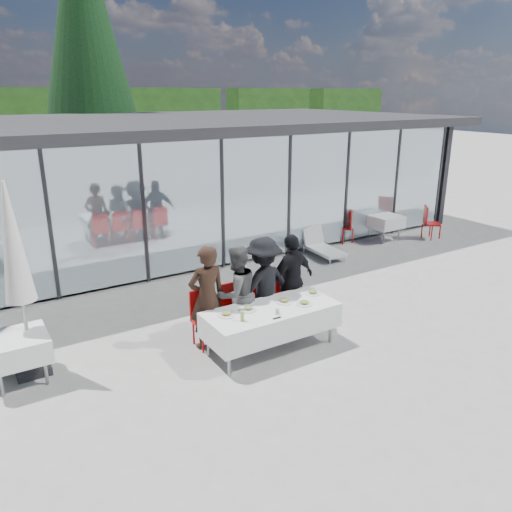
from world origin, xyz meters
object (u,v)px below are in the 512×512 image
(diner_b, at_px, (236,294))
(plate_a, at_px, (226,314))
(plate_b, at_px, (248,309))
(plate_d, at_px, (313,292))
(diner_chair_c, at_px, (260,301))
(diner_chair_b, at_px, (234,308))
(diner_chair_a, at_px, (205,315))
(folded_eyeglasses, at_px, (277,318))
(diner_chair_d, at_px, (288,294))
(spare_chair_b, at_px, (347,224))
(conifer_tree, at_px, (85,36))
(spare_chair_a, at_px, (429,221))
(dining_table, at_px, (271,320))
(market_umbrella, at_px, (15,255))
(spare_table_left, at_px, (18,348))
(diner_c, at_px, (263,285))
(diner_a, at_px, (207,298))
(juice_bottle, at_px, (242,316))
(diner_d, at_px, (292,280))
(plate_extra, at_px, (304,303))
(lounger, at_px, (321,246))
(spare_table_right, at_px, (385,221))

(diner_b, relative_size, plate_a, 5.91)
(plate_b, relative_size, plate_d, 1.00)
(diner_b, xyz_separation_m, diner_chair_c, (0.54, 0.11, -0.31))
(diner_chair_b, distance_m, diner_chair_c, 0.54)
(diner_chair_a, xyz_separation_m, folded_eyeglasses, (0.72, -1.13, 0.22))
(diner_chair_d, xyz_separation_m, plate_a, (-1.64, -0.61, 0.24))
(diner_chair_a, xyz_separation_m, spare_chair_b, (6.17, 3.33, 0.00))
(spare_chair_b, bearing_deg, diner_b, -148.45)
(diner_b, bearing_deg, plate_a, 38.14)
(diner_chair_d, xyz_separation_m, conifer_tree, (-0.15, 12.26, 5.45))
(diner_b, height_order, spare_chair_a, diner_b)
(spare_chair_b, bearing_deg, dining_table, -142.47)
(market_umbrella, bearing_deg, spare_chair_a, 9.26)
(diner_chair_a, height_order, spare_table_left, diner_chair_a)
(plate_b, bearing_deg, conifer_tree, 85.15)
(diner_chair_b, height_order, diner_c, diner_c)
(spare_table_left, bearing_deg, dining_table, -17.19)
(diner_a, height_order, diner_chair_c, diner_a)
(plate_b, relative_size, juice_bottle, 1.76)
(plate_a, distance_m, juice_bottle, 0.34)
(diner_chair_d, bearing_deg, conifer_tree, 90.69)
(diner_d, bearing_deg, diner_chair_c, -20.31)
(plate_d, height_order, spare_chair_a, spare_chair_a)
(diner_chair_d, height_order, plate_extra, diner_chair_d)
(plate_extra, height_order, spare_table_left, plate_extra)
(diner_chair_b, xyz_separation_m, diner_chair_d, (1.17, 0.00, 0.00))
(diner_a, xyz_separation_m, diner_chair_d, (1.74, 0.11, -0.36))
(spare_table_left, height_order, conifer_tree, conifer_tree)
(plate_b, bearing_deg, diner_chair_d, 26.15)
(diner_chair_a, height_order, plate_b, diner_chair_a)
(spare_table_left, bearing_deg, diner_chair_d, -5.02)
(diner_chair_b, bearing_deg, market_umbrella, 170.16)
(diner_d, distance_m, market_umbrella, 4.61)
(plate_a, xyz_separation_m, market_umbrella, (-2.79, 1.17, 1.16))
(diner_b, bearing_deg, juice_bottle, 57.76)
(diner_b, bearing_deg, diner_chair_c, -176.72)
(diner_a, bearing_deg, diner_chair_b, -167.91)
(juice_bottle, relative_size, conifer_tree, 0.02)
(spare_table_left, bearing_deg, diner_chair_c, -5.81)
(diner_a, height_order, plate_b, diner_a)
(juice_bottle, height_order, market_umbrella, market_umbrella)
(plate_b, bearing_deg, lounger, 38.52)
(plate_d, bearing_deg, spare_chair_b, 42.28)
(diner_b, relative_size, spare_table_right, 1.97)
(diner_a, height_order, spare_chair_a, diner_a)
(diner_d, xyz_separation_m, lounger, (3.07, 2.94, -0.61))
(plate_a, height_order, spare_chair_b, spare_chair_b)
(diner_b, distance_m, spare_chair_a, 8.34)
(spare_table_left, bearing_deg, spare_chair_b, 17.93)
(plate_extra, distance_m, folded_eyeglasses, 0.74)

